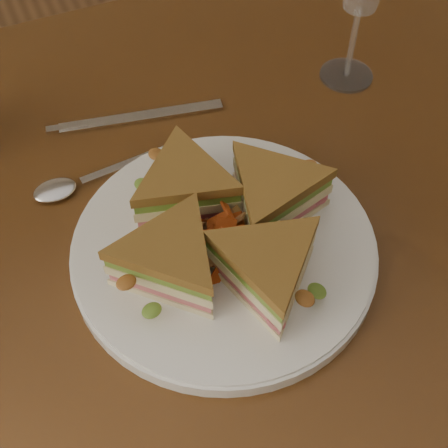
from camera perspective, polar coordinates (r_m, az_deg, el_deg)
name	(u,v)px	position (r m, az deg, el deg)	size (l,w,h in m)	color
ground	(181,445)	(1.34, -3.92, -19.52)	(6.00, 6.00, 0.00)	brown
table	(152,267)	(0.75, -6.61, -3.89)	(1.20, 0.80, 0.75)	#391F0D
plate	(224,249)	(0.63, 0.00, -2.32)	(0.31, 0.31, 0.02)	white
sandwich_wedges	(224,227)	(0.60, 0.00, -0.29)	(0.27, 0.27, 0.06)	beige
crisps_mound	(224,230)	(0.61, 0.00, -0.52)	(0.09, 0.09, 0.05)	#D1501A
spoon	(75,183)	(0.71, -13.47, 3.63)	(0.18, 0.04, 0.01)	silver
knife	(130,119)	(0.78, -8.60, 9.48)	(0.21, 0.05, 0.00)	silver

